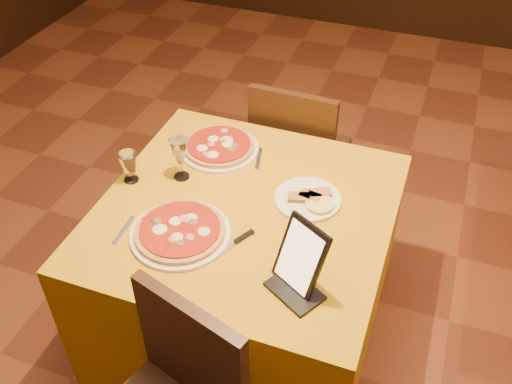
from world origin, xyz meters
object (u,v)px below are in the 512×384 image
(pizza_far, at_px, (219,147))
(wine_glass, at_px, (180,158))
(main_table, at_px, (247,273))
(water_glass, at_px, (129,167))
(tablet, at_px, (301,256))
(chair_main_far, at_px, (301,153))
(pizza_near, at_px, (180,232))

(pizza_far, xyz_separation_m, wine_glass, (-0.07, -0.22, 0.08))
(main_table, relative_size, water_glass, 8.46)
(pizza_far, relative_size, tablet, 1.39)
(chair_main_far, height_order, wine_glass, wine_glass)
(chair_main_far, relative_size, pizza_far, 2.67)
(chair_main_far, distance_m, wine_glass, 0.87)
(main_table, height_order, tablet, tablet)
(wine_glass, bearing_deg, chair_main_far, 66.54)
(main_table, height_order, pizza_far, pizza_far)
(wine_glass, xyz_separation_m, tablet, (0.61, -0.37, 0.03))
(pizza_near, height_order, wine_glass, wine_glass)
(main_table, height_order, chair_main_far, chair_main_far)
(water_glass, distance_m, tablet, 0.84)
(pizza_far, distance_m, wine_glass, 0.25)
(pizza_near, relative_size, wine_glass, 1.93)
(water_glass, xyz_separation_m, tablet, (0.79, -0.28, 0.06))
(chair_main_far, bearing_deg, wine_glass, 68.27)
(main_table, xyz_separation_m, tablet, (0.30, -0.28, 0.49))
(main_table, bearing_deg, pizza_far, 127.78)
(main_table, relative_size, pizza_near, 3.01)
(wine_glass, bearing_deg, main_table, -15.55)
(wine_glass, relative_size, tablet, 0.78)
(tablet, bearing_deg, chair_main_far, 135.34)
(chair_main_far, height_order, tablet, tablet)
(chair_main_far, distance_m, pizza_near, 1.08)
(main_table, height_order, water_glass, water_glass)
(pizza_far, bearing_deg, tablet, -47.63)
(chair_main_far, bearing_deg, pizza_far, 65.76)
(chair_main_far, xyz_separation_m, water_glass, (-0.49, -0.80, 0.36))
(chair_main_far, xyz_separation_m, pizza_far, (-0.24, -0.49, 0.31))
(main_table, height_order, wine_glass, wine_glass)
(wine_glass, xyz_separation_m, water_glass, (-0.18, -0.09, -0.03))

